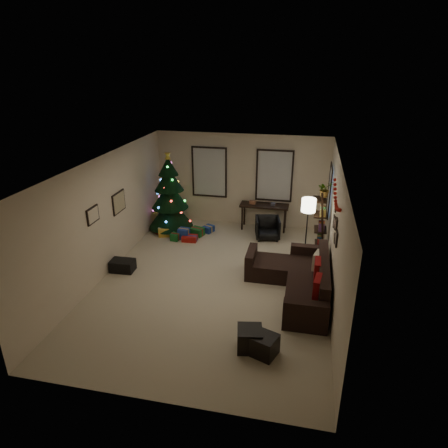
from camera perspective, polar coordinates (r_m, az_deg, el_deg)
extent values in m
plane|color=#C1B192|center=(9.04, -1.43, -8.13)|extent=(7.00, 7.00, 0.00)
plane|color=white|center=(8.01, -1.62, 8.73)|extent=(7.00, 7.00, 0.00)
plane|color=beige|center=(11.67, 2.51, 6.28)|extent=(5.00, 0.00, 5.00)
plane|color=beige|center=(5.52, -10.28, -14.05)|extent=(5.00, 0.00, 5.00)
plane|color=beige|center=(9.30, -16.67, 1.04)|extent=(0.00, 7.00, 7.00)
plane|color=beige|center=(8.25, 15.62, -1.60)|extent=(0.00, 7.00, 7.00)
cube|color=#728CB2|center=(11.78, -2.09, 7.44)|extent=(0.94, 0.02, 1.35)
cube|color=beige|center=(11.78, -2.09, 7.44)|extent=(0.94, 0.03, 1.35)
cube|color=#728CB2|center=(11.48, 7.22, 6.88)|extent=(0.94, 0.02, 1.35)
cube|color=beige|center=(11.48, 7.22, 6.88)|extent=(0.94, 0.03, 1.35)
cube|color=#728CB2|center=(10.59, 14.96, 4.67)|extent=(0.05, 0.27, 1.17)
cube|color=beige|center=(10.59, 14.96, 4.67)|extent=(0.05, 0.45, 1.17)
cylinder|color=black|center=(11.69, -7.55, -0.17)|extent=(0.09, 0.09, 0.28)
cone|color=black|center=(11.54, -7.65, 1.74)|extent=(1.26, 1.26, 0.88)
cone|color=black|center=(11.37, -7.79, 4.15)|extent=(1.04, 1.04, 0.74)
cone|color=black|center=(11.23, -7.91, 6.39)|extent=(0.82, 0.82, 0.65)
cone|color=black|center=(11.14, -8.01, 8.23)|extent=(0.56, 0.56, 0.51)
cylinder|color=maroon|center=(11.74, -7.52, -0.72)|extent=(1.02, 1.02, 0.04)
cube|color=navy|center=(11.06, -5.79, -1.38)|extent=(0.28, 0.25, 0.30)
cube|color=#14591E|center=(11.01, -7.00, -1.84)|extent=(0.22, 0.22, 0.20)
cube|color=gold|center=(11.30, -8.61, -1.13)|extent=(0.30, 0.22, 0.25)
cube|color=maroon|center=(10.95, -4.93, -2.04)|extent=(0.40, 0.30, 0.15)
cube|color=silver|center=(11.71, -8.32, -0.16)|extent=(0.26, 0.26, 0.28)
cube|color=navy|center=(11.47, -2.26, -0.71)|extent=(0.25, 0.30, 0.18)
cube|color=#14591E|center=(11.26, -3.86, -1.10)|extent=(0.35, 0.28, 0.22)
cube|color=black|center=(8.60, 11.71, -8.90)|extent=(0.82, 2.19, 0.38)
cube|color=black|center=(8.40, 14.06, -6.60)|extent=(0.20, 2.19, 0.46)
cube|color=black|center=(7.54, 11.58, -12.84)|extent=(0.82, 0.20, 0.60)
cube|color=black|center=(9.59, 11.92, -4.68)|extent=(0.82, 0.20, 0.60)
cube|color=black|center=(9.21, 6.83, -6.30)|extent=(0.77, 0.82, 0.38)
cube|color=black|center=(9.20, 3.89, -5.43)|extent=(0.18, 0.82, 0.60)
cube|color=maroon|center=(7.77, 13.20, -8.86)|extent=(0.18, 0.44, 0.43)
cube|color=maroon|center=(8.36, 13.19, -6.45)|extent=(0.12, 0.44, 0.44)
cube|color=#BEB59A|center=(8.78, 13.17, -5.07)|extent=(0.20, 0.39, 0.37)
cube|color=black|center=(7.07, 3.68, -16.07)|extent=(0.48, 0.48, 0.40)
cube|color=black|center=(6.98, 5.84, -16.91)|extent=(0.50, 0.50, 0.37)
cube|color=black|center=(11.51, 5.80, 2.66)|extent=(1.38, 0.49, 0.05)
cylinder|color=black|center=(11.53, 2.60, 0.80)|extent=(0.05, 0.05, 0.69)
cylinder|color=black|center=(11.90, 2.92, 1.49)|extent=(0.05, 0.05, 0.69)
cylinder|color=black|center=(11.41, 8.64, 0.32)|extent=(0.05, 0.05, 0.69)
cylinder|color=black|center=(11.78, 8.78, 1.03)|extent=(0.05, 0.05, 0.69)
imported|color=black|center=(11.04, 6.25, -0.57)|extent=(0.69, 0.66, 0.61)
cube|color=black|center=(9.83, 13.92, -0.52)|extent=(0.05, 0.05, 1.74)
cube|color=black|center=(10.26, 13.88, 0.47)|extent=(0.05, 0.05, 1.74)
cube|color=black|center=(10.25, 13.46, -2.75)|extent=(0.30, 0.48, 0.03)
cube|color=black|center=(10.10, 13.65, -0.76)|extent=(0.30, 0.48, 0.03)
cube|color=black|center=(9.95, 13.86, 1.29)|extent=(0.30, 0.48, 0.03)
cube|color=black|center=(9.83, 14.06, 3.40)|extent=(0.30, 0.48, 0.03)
imported|color=#4C4C4C|center=(9.76, 14.29, 5.19)|extent=(0.59, 0.58, 0.50)
cylinder|color=black|center=(10.13, 11.38, -4.92)|extent=(0.28, 0.28, 0.03)
cylinder|color=black|center=(9.84, 11.68, -1.38)|extent=(0.03, 0.03, 1.34)
cylinder|color=white|center=(9.57, 12.03, 2.66)|extent=(0.34, 0.34, 0.32)
cube|color=black|center=(9.81, -14.83, 3.03)|extent=(0.04, 0.60, 0.50)
cube|color=tan|center=(9.81, -14.83, 3.03)|extent=(0.01, 0.54, 0.45)
cube|color=black|center=(8.79, -18.28, 1.23)|extent=(0.04, 0.45, 0.35)
cube|color=beige|center=(8.79, -18.28, 1.23)|extent=(0.01, 0.41, 0.31)
cube|color=black|center=(7.62, 15.81, -2.02)|extent=(0.03, 0.22, 0.28)
cube|color=black|center=(7.89, 15.81, 0.00)|extent=(0.03, 0.18, 0.22)
cube|color=black|center=(8.00, 15.59, -1.98)|extent=(0.03, 0.20, 0.16)
cube|color=black|center=(8.26, 15.62, 0.14)|extent=(0.03, 0.26, 0.20)
cube|color=black|center=(8.62, 15.45, 0.39)|extent=(0.03, 0.18, 0.24)
cube|color=black|center=(8.51, 15.66, 2.26)|extent=(0.03, 0.16, 0.16)
cube|color=#990F0C|center=(11.72, 1.81, 6.41)|extent=(0.14, 0.04, 0.30)
cube|color=white|center=(11.68, 1.82, 7.11)|extent=(0.16, 0.05, 0.08)
cube|color=#990F0C|center=(11.75, 2.14, 5.78)|extent=(0.10, 0.04, 0.08)
cube|color=#990F0C|center=(11.71, 3.47, 6.84)|extent=(0.14, 0.04, 0.30)
cube|color=white|center=(11.67, 3.49, 7.55)|extent=(0.16, 0.05, 0.08)
cube|color=#990F0C|center=(11.73, 3.80, 6.20)|extent=(0.10, 0.04, 0.08)
cube|color=black|center=(9.67, -14.31, -5.79)|extent=(0.55, 0.38, 0.27)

